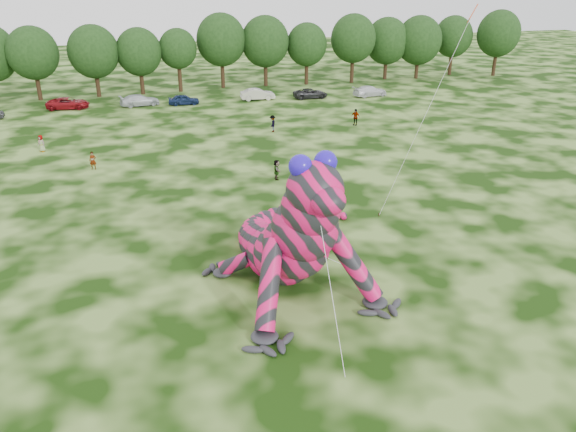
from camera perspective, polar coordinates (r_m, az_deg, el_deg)
The scene contains 26 objects.
ground at distance 29.67m, azimuth -1.01°, elevation -8.41°, with size 240.00×240.00×0.00m, color #16330A.
inflatable_gecko at distance 30.01m, azimuth -1.39°, elevation 0.90°, with size 13.99×16.61×8.30m, color #DC0F5A, non-canonical shape.
flying_kite at distance 36.67m, azimuth 17.54°, elevation 17.62°, with size 4.58×2.94×14.42m.
tree_6 at distance 82.50m, azimuth -24.36°, elevation 13.93°, with size 6.52×5.86×9.49m, color black, non-canonical shape.
tree_7 at distance 81.95m, azimuth -19.05°, elevation 14.65°, with size 6.68×6.01×9.48m, color black, non-canonical shape.
tree_8 at distance 82.12m, azimuth -14.82°, elevation 14.96°, with size 6.14×5.53×8.94m, color black, non-canonical shape.
tree_9 at distance 82.80m, azimuth -11.05°, elevation 15.27°, with size 5.27×4.74×8.68m, color black, non-canonical shape.
tree_10 at distance 84.70m, azimuth -6.76°, elevation 16.33°, with size 7.09×6.38×10.50m, color black, non-canonical shape.
tree_11 at distance 85.63m, azimuth -2.32°, elevation 16.40°, with size 7.01×6.31×10.07m, color black, non-canonical shape.
tree_12 at distance 86.95m, azimuth 1.91°, elevation 16.15°, with size 5.99×5.39×8.97m, color black, non-canonical shape.
tree_13 at distance 88.75m, azimuth 6.61°, elevation 16.54°, with size 6.83×6.15×10.13m, color black, non-canonical shape.
tree_14 at distance 92.80m, azimuth 9.99°, elevation 16.43°, with size 6.82×6.14×9.40m, color black, non-canonical shape.
tree_15 at distance 94.22m, azimuth 13.12°, elevation 16.36°, with size 7.17×6.45×9.63m, color black, non-canonical shape.
tree_16 at distance 99.10m, azimuth 16.36°, elevation 16.29°, with size 6.26×5.63×9.37m, color black, non-canonical shape.
tree_17 at distance 100.40m, azimuth 20.50°, elevation 16.13°, with size 6.98×6.28×10.30m, color black, non-canonical shape.
car_2 at distance 76.13m, azimuth -21.46°, elevation 10.62°, with size 2.36×5.12×1.42m, color maroon.
car_3 at distance 75.17m, azimuth -14.84°, elevation 11.30°, with size 1.99×4.90×1.42m, color #B4BABD.
car_4 at distance 74.58m, azimuth -10.54°, elevation 11.55°, with size 1.57×3.91×1.33m, color #122043.
car_5 at distance 76.41m, azimuth -3.11°, elevation 12.25°, with size 1.59×4.56×1.50m, color beige.
car_6 at distance 77.44m, azimuth 2.30°, elevation 12.34°, with size 2.14×4.63×1.29m, color #242426.
car_7 at distance 79.42m, azimuth 8.34°, elevation 12.44°, with size 1.98×4.86×1.41m, color silver.
spectator_2 at distance 60.40m, azimuth -1.58°, elevation 9.36°, with size 1.15×0.66×1.78m, color gray.
spectator_3 at distance 63.53m, azimuth 6.86°, elevation 9.94°, with size 1.08×0.45×1.84m, color gray.
spectator_4 at distance 58.42m, azimuth -23.77°, elevation 6.77°, with size 0.78×0.51×1.59m, color gray.
spectator_0 at distance 51.34m, azimuth -19.21°, elevation 5.34°, with size 0.57×0.38×1.57m, color gray.
spectator_5 at distance 46.11m, azimuth -1.16°, elevation 4.73°, with size 1.53×0.49×1.65m, color gray.
Camera 1 is at (-6.45, -24.33, 15.72)m, focal length 35.00 mm.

